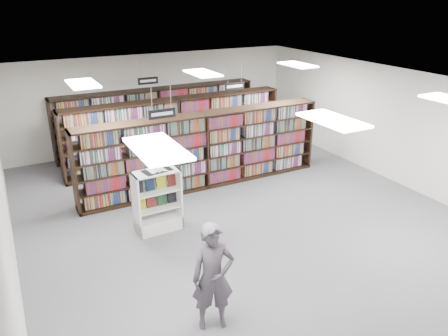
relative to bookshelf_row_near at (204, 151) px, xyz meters
name	(u,v)px	position (x,y,z in m)	size (l,w,h in m)	color
floor	(239,215)	(0.00, -2.00, -1.05)	(12.00, 12.00, 0.00)	#525257
ceiling	(241,85)	(0.00, -2.00, 2.15)	(10.00, 12.00, 0.10)	silver
wall_back	(154,101)	(0.00, 4.00, 0.55)	(10.00, 0.10, 3.20)	silver
wall_left	(3,198)	(-5.00, -2.00, 0.55)	(0.10, 12.00, 3.20)	silver
wall_right	(395,126)	(5.00, -2.00, 0.55)	(0.10, 12.00, 3.20)	silver
bookshelf_row_near	(204,151)	(0.00, 0.00, 0.00)	(7.00, 0.60, 2.10)	black
bookshelf_row_mid	(177,131)	(0.00, 2.00, 0.00)	(7.00, 0.60, 2.10)	black
bookshelf_row_far	(158,119)	(0.00, 3.70, 0.00)	(7.00, 0.60, 2.10)	black
aisle_sign_left	(162,113)	(-1.50, -1.00, 1.48)	(0.65, 0.02, 0.80)	#B2B2B7
aisle_sign_right	(235,85)	(1.50, 1.00, 1.48)	(0.65, 0.02, 0.80)	#B2B2B7
aisle_sign_center	(148,80)	(-0.50, 3.00, 1.48)	(0.65, 0.02, 0.80)	#B2B2B7
troffer_front_left	(157,149)	(-3.00, -5.00, 2.11)	(0.60, 1.20, 0.04)	white
troffer_front_center	(333,120)	(0.00, -5.00, 2.11)	(0.60, 1.20, 0.04)	white
troffer_back_left	(83,84)	(-3.00, 0.00, 2.11)	(0.60, 1.20, 0.04)	white
troffer_back_center	(203,73)	(0.00, 0.00, 2.11)	(0.60, 1.20, 0.04)	white
troffer_back_right	(298,65)	(3.00, 0.00, 2.11)	(0.60, 1.20, 0.04)	white
endcap_display	(157,210)	(-1.98, -1.70, -0.57)	(1.05, 0.55, 1.45)	white
open_book	(157,169)	(-1.95, -1.72, 0.43)	(0.69, 0.47, 0.13)	black
shopper	(213,277)	(-2.25, -5.11, -0.12)	(0.68, 0.45, 1.86)	#433F48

